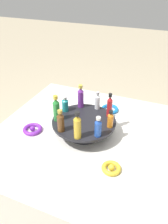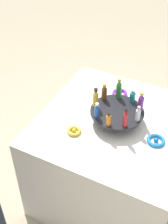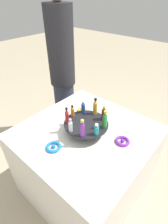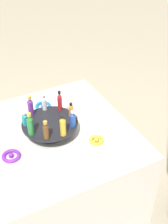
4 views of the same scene
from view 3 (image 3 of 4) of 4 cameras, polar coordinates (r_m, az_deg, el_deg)
ground_plane at (r=1.86m, az=0.50°, el=-22.94°), size 12.00×12.00×0.00m
party_table at (r=1.57m, az=0.57°, el=-16.13°), size 0.92×0.92×0.71m
display_stand at (r=1.27m, az=0.68°, el=-4.51°), size 0.32×0.32×0.08m
bottle_purple at (r=1.11m, az=-0.54°, el=-5.48°), size 0.03×0.03×0.13m
bottle_teal at (r=1.14m, az=4.06°, el=-5.78°), size 0.03×0.03×0.08m
bottle_green at (r=1.19m, az=6.83°, el=-2.64°), size 0.03×0.03×0.14m
bottle_brown at (r=1.27m, az=6.46°, el=-0.47°), size 0.03×0.03×0.11m
bottle_gold at (r=1.31m, az=3.68°, el=1.73°), size 0.03×0.03×0.14m
bottle_blue at (r=1.33m, az=-0.27°, el=1.58°), size 0.03×0.03×0.10m
bottle_orange at (r=1.30m, az=-3.82°, el=0.28°), size 0.03×0.03×0.09m
bottle_red at (r=1.23m, az=-5.60°, el=-1.34°), size 0.03×0.03×0.13m
bottle_clear at (r=1.16m, az=-4.43°, el=-4.46°), size 0.03×0.03×0.10m
ribbon_bow_gold at (r=1.52m, az=-0.61°, el=0.76°), size 0.08×0.08×0.03m
ribbon_bow_blue at (r=1.20m, az=-9.97°, el=-11.15°), size 0.10×0.10×0.03m
ribbon_bow_purple at (r=1.25m, az=12.42°, el=-9.24°), size 0.10×0.10×0.03m
person_figure at (r=2.01m, az=-7.10°, el=13.13°), size 0.28×0.28×1.65m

